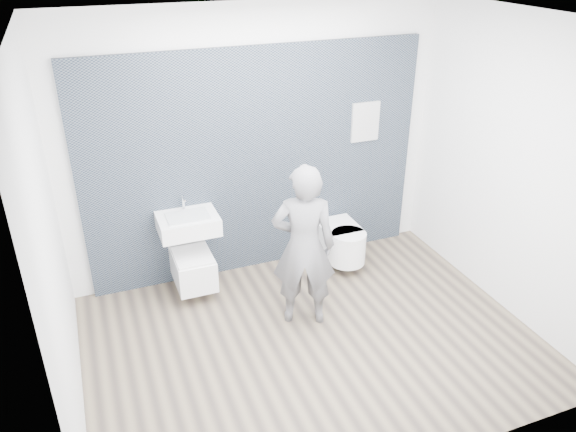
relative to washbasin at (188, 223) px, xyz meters
name	(u,v)px	position (x,y,z in m)	size (l,w,h in m)	color
ground	(312,340)	(0.82, -1.22, -0.78)	(4.00, 4.00, 0.00)	brown
room_shell	(316,164)	(0.82, -1.22, 0.96)	(4.00, 4.00, 4.00)	silver
tile_wall	(260,262)	(0.82, 0.25, -0.78)	(3.60, 0.06, 2.40)	black
washbasin	(188,223)	(0.00, 0.00, 0.00)	(0.59, 0.44, 0.44)	white
toilet_square	(193,266)	(0.00, -0.05, -0.47)	(0.38, 0.56, 0.74)	white
toilet_rounded	(342,242)	(1.66, -0.12, -0.49)	(0.40, 0.68, 0.36)	white
info_placard	(357,245)	(2.04, 0.21, -0.78)	(0.32, 0.03, 0.43)	white
visitor	(304,247)	(0.87, -0.88, 0.02)	(0.58, 0.38, 1.60)	slate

